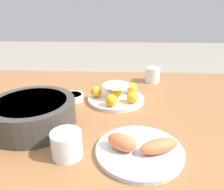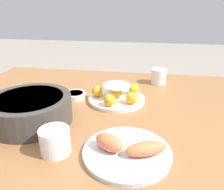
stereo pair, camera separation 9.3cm
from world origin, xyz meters
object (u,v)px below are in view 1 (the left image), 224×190
(cake_plate, at_px, (116,95))
(seafood_platter, at_px, (140,149))
(serving_bowl, at_px, (33,113))
(cup_near, at_px, (152,75))
(dining_table, at_px, (108,125))
(sauce_bowl, at_px, (73,97))
(cup_far, at_px, (67,144))

(cake_plate, distance_m, seafood_platter, 0.37)
(serving_bowl, bearing_deg, cup_near, -134.33)
(dining_table, height_order, cup_near, cup_near)
(sauce_bowl, relative_size, seafood_platter, 0.38)
(serving_bowl, xyz_separation_m, cup_near, (-0.47, -0.48, -0.01))
(dining_table, distance_m, serving_bowl, 0.33)
(cake_plate, bearing_deg, serving_bowl, 38.63)
(dining_table, xyz_separation_m, cup_near, (-0.22, -0.32, 0.13))
(cake_plate, relative_size, serving_bowl, 0.85)
(dining_table, relative_size, sauce_bowl, 15.05)
(dining_table, bearing_deg, cup_far, 73.61)
(serving_bowl, distance_m, seafood_platter, 0.39)
(dining_table, relative_size, cup_far, 16.56)
(cake_plate, bearing_deg, seafood_platter, 102.31)
(cake_plate, height_order, serving_bowl, serving_bowl)
(cup_far, bearing_deg, cup_near, -116.29)
(dining_table, bearing_deg, serving_bowl, 33.25)
(seafood_platter, bearing_deg, cup_near, -100.07)
(cake_plate, height_order, cup_near, cake_plate)
(sauce_bowl, distance_m, cup_far, 0.39)
(seafood_platter, bearing_deg, cup_far, 5.47)
(cake_plate, xyz_separation_m, seafood_platter, (-0.08, 0.36, -0.01))
(dining_table, relative_size, serving_bowl, 4.92)
(dining_table, height_order, cake_plate, cake_plate)
(sauce_bowl, bearing_deg, cup_near, -145.81)
(dining_table, height_order, serving_bowl, serving_bowl)
(seafood_platter, bearing_deg, cake_plate, -77.69)
(serving_bowl, distance_m, cup_near, 0.68)
(sauce_bowl, distance_m, seafood_platter, 0.45)
(serving_bowl, bearing_deg, dining_table, -146.75)
(serving_bowl, height_order, cup_far, serving_bowl)
(dining_table, xyz_separation_m, sauce_bowl, (0.16, -0.06, 0.10))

